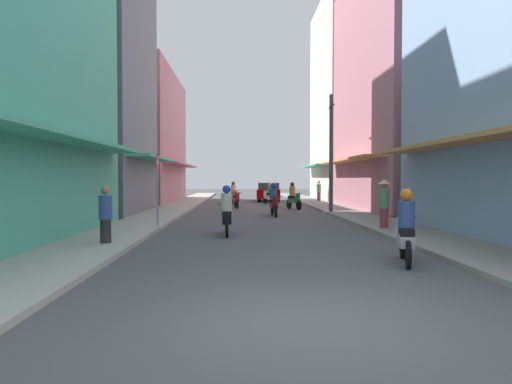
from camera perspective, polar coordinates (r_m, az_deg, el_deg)
The scene contains 20 objects.
ground_plane at distance 25.36m, azimuth -0.19°, elevation -2.35°, with size 103.96×103.96×0.00m, color #4C4C4F.
sidewalk_left at distance 25.63m, azimuth -10.56°, elevation -2.20°, with size 2.12×55.25×0.12m, color #ADA89E.
sidewalk_right at distance 25.92m, azimuth 10.07°, elevation -2.15°, with size 2.12×55.25×0.12m, color gray.
building_left_mid at distance 25.47m, azimuth -20.79°, elevation 16.25°, with size 7.05×8.08×16.48m.
building_left_far at distance 36.05m, azimuth -14.72°, elevation 6.48°, with size 7.05×13.41×9.67m.
building_right_mid at distance 27.65m, azimuth 18.51°, elevation 12.23°, with size 7.05×12.42×13.78m.
building_right_far at distance 38.83m, azimuth 12.35°, elevation 10.85°, with size 7.05×10.02×16.00m.
motorbike_maroon at distance 21.83m, azimuth 2.22°, elevation -1.15°, with size 0.55×1.81×1.58m.
motorbike_green at distance 26.65m, azimuth 4.68°, elevation -0.64°, with size 0.78×1.73×1.58m.
motorbike_black at distance 14.49m, azimuth -3.67°, elevation -2.60°, with size 0.55×1.81×1.58m.
motorbike_white at distance 31.81m, azimuth 1.55°, elevation -0.26°, with size 0.76×1.74×1.58m.
motorbike_silver at distance 10.17m, azimuth 18.03°, elevation -4.51°, with size 0.67×1.77×1.58m.
motorbike_red at distance 27.47m, azimuth -2.45°, elevation -0.99°, with size 0.55×1.81×0.96m.
motorbike_orange at distance 31.89m, azimuth -2.78°, elevation -0.25°, with size 0.58×1.80×1.58m.
parked_car at distance 35.97m, azimuth 1.61°, elevation 0.02°, with size 2.09×4.23×1.45m.
pedestrian_foreground at distance 16.05m, azimuth 15.60°, elevation -1.22°, with size 0.44×0.44×1.76m.
pedestrian_crossing at distance 12.51m, azimuth -18.16°, elevation -2.96°, with size 0.34×0.34×1.59m.
pedestrian_far at distance 34.21m, azimuth 7.79°, elevation 0.04°, with size 0.34×0.34×1.62m.
utility_pole at distance 23.57m, azimuth 9.30°, elevation 4.82°, with size 0.20×1.20×6.01m.
street_sign_no_entry at distance 16.45m, azimuth -12.12°, elevation 1.41°, with size 0.07×0.60×2.65m.
Camera 1 is at (-0.83, -5.66, 1.79)m, focal length 32.27 mm.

